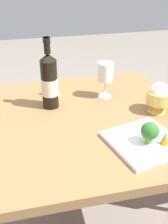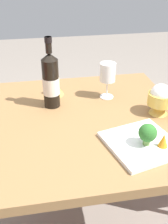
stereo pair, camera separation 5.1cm
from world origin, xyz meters
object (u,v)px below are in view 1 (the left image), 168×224
Objects in this scene: rice_bowl at (159,97)px; wine_bottle at (49,81)px; wine_glass at (105,73)px; carrot_garnish_left at (165,138)px; broccoli_floret at (150,131)px; rice_bowl_lid at (51,88)px; serving_plate at (144,142)px.

wine_bottle is at bearing -18.54° from rice_bowl.
wine_glass is (-0.28, -0.04, -0.00)m from wine_bottle.
wine_glass is 0.47m from carrot_garnish_left.
wine_glass is 0.44m from broccoli_floret.
rice_bowl reaches higher than carrot_garnish_left.
wine_bottle is at bearing 81.76° from rice_bowl_lid.
rice_bowl_lid is (-0.02, -0.12, -0.09)m from wine_bottle.
carrot_garnish_left is (-0.36, 0.53, 0.00)m from rice_bowl_lid.
broccoli_floret is (-0.04, 0.43, -0.06)m from wine_glass.
wine_bottle reaches higher than broccoli_floret.
rice_bowl_lid is at bearing -55.94° from carrot_garnish_left.
serving_plate is at bearing -61.19° from broccoli_floret.
serving_plate is at bearing 53.48° from rice_bowl.
wine_glass is 0.59× the size of serving_plate.
broccoli_floret is at bearing 120.81° from rice_bowl_lid.
carrot_garnish_left is (0.09, 0.25, -0.03)m from rice_bowl.
broccoli_floret reaches higher than serving_plate.
broccoli_floret is (-0.32, 0.39, -0.06)m from wine_bottle.
wine_glass is 3.40× the size of carrot_garnish_left.
rice_bowl is at bearing 161.46° from wine_bottle.
broccoli_floret is (-0.30, 0.50, 0.03)m from rice_bowl_lid.
broccoli_floret reaches higher than carrot_garnish_left.
wine_bottle is 1.08× the size of serving_plate.
rice_bowl_lid is at bearing -59.12° from serving_plate.
serving_plate is (-0.31, 0.37, -0.12)m from wine_bottle.
rice_bowl reaches higher than rice_bowl_lid.
wine_bottle is at bearing -50.34° from serving_plate.
wine_bottle reaches higher than carrot_garnish_left.
serving_plate is (-0.29, 0.49, -0.03)m from rice_bowl_lid.
broccoli_floret reaches higher than rice_bowl_lid.
carrot_garnish_left is at bearing 158.42° from broccoli_floret.
broccoli_floret is at bearing -21.58° from carrot_garnish_left.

